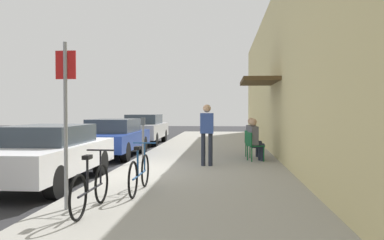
{
  "coord_description": "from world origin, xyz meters",
  "views": [
    {
      "loc": [
        2.86,
        -9.96,
        1.68
      ],
      "look_at": [
        1.4,
        7.52,
        1.21
      ],
      "focal_mm": 36.91,
      "sensor_mm": 36.0,
      "label": 1
    }
  ],
  "objects_px": {
    "street_sign": "(66,112)",
    "seated_patron_0": "(255,138)",
    "parked_car_1": "(113,137)",
    "pedestrian_standing": "(207,130)",
    "parked_car_2": "(144,129)",
    "parking_meter": "(143,136)",
    "bicycle_0": "(91,188)",
    "cafe_chair_0": "(253,144)",
    "seated_patron_1": "(253,136)",
    "parked_car_0": "(47,153)",
    "cafe_chair_1": "(251,142)",
    "bicycle_1": "(140,173)"
  },
  "relations": [
    {
      "from": "pedestrian_standing",
      "to": "parked_car_1",
      "type": "bearing_deg",
      "value": 140.62
    },
    {
      "from": "street_sign",
      "to": "seated_patron_1",
      "type": "distance_m",
      "value": 7.85
    },
    {
      "from": "cafe_chair_0",
      "to": "seated_patron_0",
      "type": "bearing_deg",
      "value": 16.23
    },
    {
      "from": "parking_meter",
      "to": "street_sign",
      "type": "height_order",
      "value": "street_sign"
    },
    {
      "from": "bicycle_1",
      "to": "cafe_chair_1",
      "type": "bearing_deg",
      "value": 66.57
    },
    {
      "from": "cafe_chair_0",
      "to": "cafe_chair_1",
      "type": "bearing_deg",
      "value": 89.97
    },
    {
      "from": "cafe_chair_1",
      "to": "bicycle_0",
      "type": "bearing_deg",
      "value": -112.14
    },
    {
      "from": "parking_meter",
      "to": "seated_patron_0",
      "type": "distance_m",
      "value": 3.37
    },
    {
      "from": "parked_car_0",
      "to": "bicycle_0",
      "type": "distance_m",
      "value": 3.27
    },
    {
      "from": "parked_car_1",
      "to": "bicycle_0",
      "type": "distance_m",
      "value": 8.11
    },
    {
      "from": "street_sign",
      "to": "seated_patron_1",
      "type": "xyz_separation_m",
      "value": [
        3.37,
        7.04,
        -0.82
      ]
    },
    {
      "from": "seated_patron_1",
      "to": "parked_car_2",
      "type": "bearing_deg",
      "value": 128.77
    },
    {
      "from": "parked_car_2",
      "to": "seated_patron_1",
      "type": "xyz_separation_m",
      "value": [
        4.87,
        -6.07,
        0.07
      ]
    },
    {
      "from": "parked_car_2",
      "to": "bicycle_0",
      "type": "height_order",
      "value": "parked_car_2"
    },
    {
      "from": "parked_car_1",
      "to": "bicycle_1",
      "type": "xyz_separation_m",
      "value": [
        2.36,
        -6.43,
        -0.22
      ]
    },
    {
      "from": "parked_car_0",
      "to": "street_sign",
      "type": "height_order",
      "value": "street_sign"
    },
    {
      "from": "parking_meter",
      "to": "seated_patron_0",
      "type": "bearing_deg",
      "value": 9.71
    },
    {
      "from": "cafe_chair_0",
      "to": "pedestrian_standing",
      "type": "xyz_separation_m",
      "value": [
        -1.35,
        -1.14,
        0.5
      ]
    },
    {
      "from": "parked_car_2",
      "to": "bicycle_0",
      "type": "relative_size",
      "value": 2.57
    },
    {
      "from": "cafe_chair_1",
      "to": "parked_car_2",
      "type": "bearing_deg",
      "value": 128.35
    },
    {
      "from": "bicycle_0",
      "to": "seated_patron_0",
      "type": "distance_m",
      "value": 6.87
    },
    {
      "from": "parked_car_1",
      "to": "seated_patron_1",
      "type": "xyz_separation_m",
      "value": [
        4.87,
        -0.75,
        0.12
      ]
    },
    {
      "from": "parked_car_0",
      "to": "cafe_chair_1",
      "type": "height_order",
      "value": "parked_car_0"
    },
    {
      "from": "parked_car_0",
      "to": "parked_car_1",
      "type": "bearing_deg",
      "value": 90.0
    },
    {
      "from": "street_sign",
      "to": "seated_patron_0",
      "type": "height_order",
      "value": "street_sign"
    },
    {
      "from": "seated_patron_0",
      "to": "cafe_chair_1",
      "type": "distance_m",
      "value": 0.94
    },
    {
      "from": "parking_meter",
      "to": "parked_car_2",
      "type": "bearing_deg",
      "value": 101.58
    },
    {
      "from": "parked_car_0",
      "to": "pedestrian_standing",
      "type": "distance_m",
      "value": 4.23
    },
    {
      "from": "bicycle_0",
      "to": "cafe_chair_0",
      "type": "height_order",
      "value": "bicycle_0"
    },
    {
      "from": "parked_car_1",
      "to": "pedestrian_standing",
      "type": "relative_size",
      "value": 2.59
    },
    {
      "from": "parked_car_2",
      "to": "pedestrian_standing",
      "type": "xyz_separation_m",
      "value": [
        3.47,
        -8.16,
        0.37
      ]
    },
    {
      "from": "seated_patron_0",
      "to": "bicycle_0",
      "type": "bearing_deg",
      "value": -115.47
    },
    {
      "from": "parked_car_2",
      "to": "parking_meter",
      "type": "distance_m",
      "value": 7.73
    },
    {
      "from": "parking_meter",
      "to": "pedestrian_standing",
      "type": "distance_m",
      "value": 2.02
    },
    {
      "from": "bicycle_0",
      "to": "pedestrian_standing",
      "type": "relative_size",
      "value": 1.01
    },
    {
      "from": "street_sign",
      "to": "seated_patron_0",
      "type": "xyz_separation_m",
      "value": [
        3.37,
        6.11,
        -0.82
      ]
    },
    {
      "from": "bicycle_0",
      "to": "seated_patron_1",
      "type": "relative_size",
      "value": 1.33
    },
    {
      "from": "parked_car_0",
      "to": "cafe_chair_1",
      "type": "distance_m",
      "value": 6.57
    },
    {
      "from": "parked_car_2",
      "to": "bicycle_1",
      "type": "relative_size",
      "value": 2.57
    },
    {
      "from": "parked_car_1",
      "to": "cafe_chair_0",
      "type": "distance_m",
      "value": 5.11
    },
    {
      "from": "bicycle_0",
      "to": "street_sign",
      "type": "bearing_deg",
      "value": 169.08
    },
    {
      "from": "parked_car_2",
      "to": "parked_car_0",
      "type": "bearing_deg",
      "value": -90.0
    },
    {
      "from": "bicycle_0",
      "to": "cafe_chair_1",
      "type": "relative_size",
      "value": 1.97
    },
    {
      "from": "seated_patron_0",
      "to": "parked_car_1",
      "type": "bearing_deg",
      "value": 160.94
    },
    {
      "from": "street_sign",
      "to": "bicycle_1",
      "type": "xyz_separation_m",
      "value": [
        0.86,
        1.36,
        -1.16
      ]
    },
    {
      "from": "parked_car_2",
      "to": "street_sign",
      "type": "relative_size",
      "value": 1.69
    },
    {
      "from": "parked_car_1",
      "to": "street_sign",
      "type": "xyz_separation_m",
      "value": [
        1.5,
        -7.79,
        0.94
      ]
    },
    {
      "from": "seated_patron_1",
      "to": "parked_car_1",
      "type": "bearing_deg",
      "value": 171.25
    },
    {
      "from": "cafe_chair_1",
      "to": "pedestrian_standing",
      "type": "height_order",
      "value": "pedestrian_standing"
    },
    {
      "from": "seated_patron_1",
      "to": "bicycle_0",
      "type": "bearing_deg",
      "value": -112.48
    }
  ]
}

